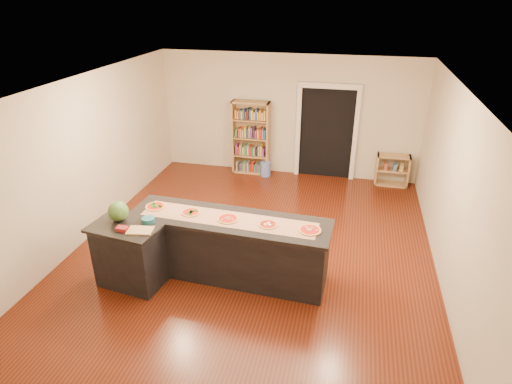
% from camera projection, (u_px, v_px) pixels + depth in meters
% --- Properties ---
extents(room, '(6.00, 7.00, 2.80)m').
position_uv_depth(room, '(253.00, 175.00, 6.80)').
color(room, beige).
rests_on(room, ground).
extents(doorway, '(1.40, 0.09, 2.21)m').
position_uv_depth(doorway, '(327.00, 127.00, 9.74)').
color(doorway, black).
rests_on(doorway, room).
extents(kitchen_island, '(3.04, 0.82, 1.00)m').
position_uv_depth(kitchen_island, '(230.00, 247.00, 6.54)').
color(kitchen_island, black).
rests_on(kitchen_island, ground).
extents(side_counter, '(1.02, 0.74, 1.01)m').
position_uv_depth(side_counter, '(131.00, 253.00, 6.38)').
color(side_counter, black).
rests_on(side_counter, ground).
extents(bookshelf, '(0.87, 0.31, 1.75)m').
position_uv_depth(bookshelf, '(251.00, 138.00, 10.09)').
color(bookshelf, tan).
rests_on(bookshelf, ground).
extents(low_shelf, '(0.72, 0.31, 0.72)m').
position_uv_depth(low_shelf, '(392.00, 170.00, 9.65)').
color(low_shelf, tan).
rests_on(low_shelf, ground).
extents(waste_bin, '(0.24, 0.24, 0.35)m').
position_uv_depth(waste_bin, '(266.00, 169.00, 10.20)').
color(waste_bin, '#627FDB').
rests_on(waste_bin, ground).
extents(kraft_paper, '(2.66, 0.60, 0.00)m').
position_uv_depth(kraft_paper, '(228.00, 219.00, 6.31)').
color(kraft_paper, '#9B7050').
rests_on(kraft_paper, kitchen_island).
extents(watermelon, '(0.30, 0.30, 0.30)m').
position_uv_depth(watermelon, '(118.00, 211.00, 6.21)').
color(watermelon, '#144214').
rests_on(watermelon, side_counter).
extents(cutting_board, '(0.38, 0.29, 0.02)m').
position_uv_depth(cutting_board, '(140.00, 231.00, 5.99)').
color(cutting_board, tan).
rests_on(cutting_board, side_counter).
extents(package_red, '(0.16, 0.11, 0.06)m').
position_uv_depth(package_red, '(122.00, 229.00, 6.00)').
color(package_red, maroon).
rests_on(package_red, side_counter).
extents(package_teal, '(0.19, 0.19, 0.07)m').
position_uv_depth(package_teal, '(148.00, 220.00, 6.21)').
color(package_teal, '#195966').
rests_on(package_teal, side_counter).
extents(pizza_a, '(0.32, 0.32, 0.02)m').
position_uv_depth(pizza_a, '(155.00, 206.00, 6.65)').
color(pizza_a, tan).
rests_on(pizza_a, kitchen_island).
extents(pizza_b, '(0.31, 0.31, 0.02)m').
position_uv_depth(pizza_b, '(191.00, 212.00, 6.47)').
color(pizza_b, tan).
rests_on(pizza_b, kitchen_island).
extents(pizza_c, '(0.30, 0.30, 0.02)m').
position_uv_depth(pizza_c, '(228.00, 219.00, 6.29)').
color(pizza_c, tan).
rests_on(pizza_c, kitchen_island).
extents(pizza_d, '(0.30, 0.30, 0.02)m').
position_uv_depth(pizza_d, '(268.00, 224.00, 6.14)').
color(pizza_d, tan).
rests_on(pizza_d, kitchen_island).
extents(pizza_e, '(0.33, 0.33, 0.02)m').
position_uv_depth(pizza_e, '(310.00, 230.00, 6.00)').
color(pizza_e, tan).
rests_on(pizza_e, kitchen_island).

